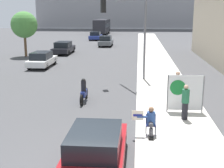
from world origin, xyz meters
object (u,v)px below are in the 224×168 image
pedestrian_behind (177,88)px  protest_banner (185,93)px  car_on_road_distant (106,41)px  car_on_road_far_lane (96,36)px  traffic_light_pole (130,24)px  parked_car_curbside (95,150)px  city_bus_on_road (102,26)px  street_tree_midblock (24,25)px  car_on_road_nearest (42,59)px  jogger_on_sidewalk (185,102)px  motorcycle_on_road (84,92)px  seated_protester (150,121)px  car_on_road_midblock (64,48)px

pedestrian_behind → protest_banner: size_ratio=0.98×
protest_banner → car_on_road_distant: bearing=103.1°
car_on_road_far_lane → traffic_light_pole: bearing=-78.0°
parked_car_curbside → city_bus_on_road: bearing=96.4°
car_on_road_far_lane → street_tree_midblock: bearing=-103.7°
car_on_road_nearest → street_tree_midblock: bearing=120.7°
jogger_on_sidewalk → car_on_road_nearest: jogger_on_sidewalk is taller
protest_banner → city_bus_on_road: 54.33m
car_on_road_nearest → motorcycle_on_road: bearing=-61.8°
car_on_road_far_lane → street_tree_midblock: street_tree_midblock is taller
car_on_road_nearest → motorcycle_on_road: 12.01m
city_bus_on_road → seated_protester: bearing=-81.5°
traffic_light_pole → street_tree_midblock: traffic_light_pole is taller
car_on_road_midblock → motorcycle_on_road: 20.36m
protest_banner → car_on_road_far_lane: protest_banner is taller
jogger_on_sidewalk → motorcycle_on_road: (-5.16, 2.81, -0.38)m
jogger_on_sidewalk → traffic_light_pole: traffic_light_pole is taller
city_bus_on_road → motorcycle_on_road: size_ratio=5.24×
seated_protester → street_tree_midblock: 25.66m
jogger_on_sidewalk → pedestrian_behind: pedestrian_behind is taller
pedestrian_behind → car_on_road_far_lane: size_ratio=0.40×
seated_protester → motorcycle_on_road: 6.00m
seated_protester → traffic_light_pole: bearing=85.5°
jogger_on_sidewalk → car_on_road_midblock: bearing=-31.7°
car_on_road_midblock → city_bus_on_road: city_bus_on_road is taller
seated_protester → pedestrian_behind: (1.53, 4.27, 0.31)m
protest_banner → street_tree_midblock: (-14.79, 18.84, 2.37)m
car_on_road_far_lane → parked_car_curbside: bearing=-82.2°
protest_banner → car_on_road_far_lane: size_ratio=0.41×
protest_banner → street_tree_midblock: 24.07m
jogger_on_sidewalk → protest_banner: (0.12, 1.05, 0.16)m
car_on_road_midblock → protest_banner: bearing=-62.5°
car_on_road_far_lane → city_bus_on_road: bearing=91.9°
jogger_on_sidewalk → pedestrian_behind: bearing=-55.0°
traffic_light_pole → street_tree_midblock: 16.74m
protest_banner → street_tree_midblock: size_ratio=0.38×
car_on_road_distant → car_on_road_far_lane: (-2.79, 9.57, -0.02)m
city_bus_on_road → motorcycle_on_road: city_bus_on_road is taller
traffic_light_pole → parked_car_curbside: bearing=-93.0°
traffic_light_pole → car_on_road_midblock: traffic_light_pole is taller
traffic_light_pole → city_bus_on_road: bearing=99.0°
pedestrian_behind → traffic_light_pole: size_ratio=0.31×
protest_banner → car_on_road_midblock: (-11.09, 21.27, -0.37)m
seated_protester → jogger_on_sidewalk: 2.63m
car_on_road_far_lane → motorcycle_on_road: 37.96m
car_on_road_midblock → car_on_road_distant: bearing=64.4°
parked_car_curbside → car_on_road_nearest: parked_car_curbside is taller
traffic_light_pole → car_on_road_distant: bearing=100.1°
car_on_road_midblock → city_bus_on_road: 32.11m
jogger_on_sidewalk → car_on_road_far_lane: bearing=-44.5°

